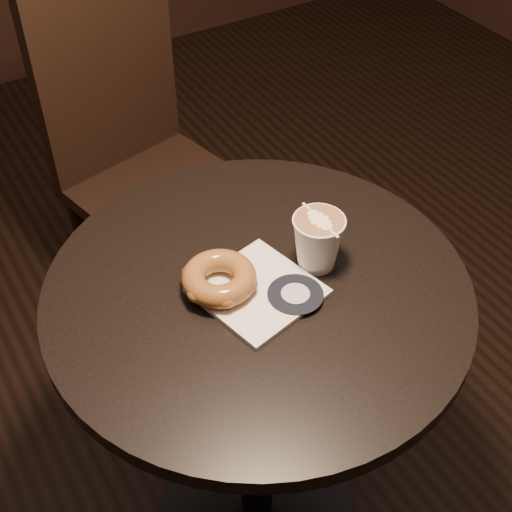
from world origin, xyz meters
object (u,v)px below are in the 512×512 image
at_px(cafe_table, 257,363).
at_px(doughnut, 219,278).
at_px(latte_cup, 318,242).
at_px(pastry_bag, 258,291).
at_px(chair, 135,143).

distance_m(cafe_table, doughnut, 0.24).
xyz_separation_m(cafe_table, latte_cup, (0.11, -0.01, 0.25)).
height_order(pastry_bag, latte_cup, latte_cup).
height_order(cafe_table, latte_cup, latte_cup).
bearing_deg(doughnut, latte_cup, -9.66).
xyz_separation_m(pastry_bag, doughnut, (-0.05, 0.04, 0.02)).
distance_m(cafe_table, chair, 0.77).
relative_size(cafe_table, latte_cup, 7.77).
xyz_separation_m(cafe_table, doughnut, (-0.06, 0.02, 0.23)).
distance_m(cafe_table, latte_cup, 0.27).
relative_size(pastry_bag, latte_cup, 1.77).
bearing_deg(pastry_bag, latte_cup, -9.23).
distance_m(cafe_table, pastry_bag, 0.20).
bearing_deg(doughnut, cafe_table, -21.88).
relative_size(chair, pastry_bag, 5.71).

